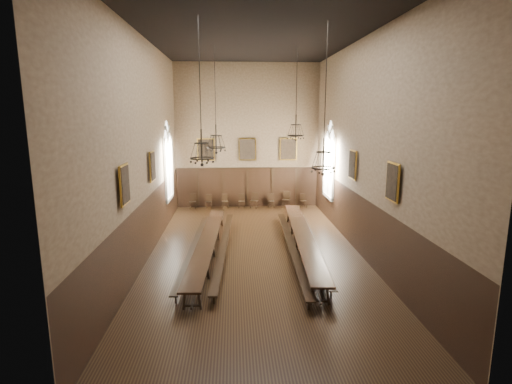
{
  "coord_description": "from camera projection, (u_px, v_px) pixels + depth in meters",
  "views": [
    {
      "loc": [
        -0.9,
        -16.26,
        5.95
      ],
      "look_at": [
        0.12,
        1.5,
        2.42
      ],
      "focal_mm": 28.0,
      "sensor_mm": 36.0,
      "label": 1
    }
  ],
  "objects": [
    {
      "name": "portrait_right_0",
      "position": [
        353.0,
        165.0,
        17.64
      ],
      "size": [
        0.12,
        1.0,
        1.3
      ],
      "color": "#AF842A",
      "rests_on": "wall_right"
    },
    {
      "name": "chair_3",
      "position": [
        242.0,
        204.0,
        25.46
      ],
      "size": [
        0.41,
        0.41,
        0.87
      ],
      "rotation": [
        0.0,
        0.0,
        -0.05
      ],
      "color": "black",
      "rests_on": "floor"
    },
    {
      "name": "portrait_left_0",
      "position": [
        152.0,
        166.0,
        17.15
      ],
      "size": [
        0.12,
        1.0,
        1.3
      ],
      "color": "#AF842A",
      "rests_on": "wall_left"
    },
    {
      "name": "floor",
      "position": [
        255.0,
        254.0,
        17.13
      ],
      "size": [
        9.0,
        18.0,
        0.02
      ],
      "primitive_type": "cube",
      "color": "black",
      "rests_on": "ground"
    },
    {
      "name": "wainscot_panelling",
      "position": [
        255.0,
        226.0,
        16.89
      ],
      "size": [
        9.0,
        18.0,
        2.5
      ],
      "primitive_type": null,
      "color": "black",
      "rests_on": "floor"
    },
    {
      "name": "chandelier_front_right",
      "position": [
        323.0,
        158.0,
        14.29
      ],
      "size": [
        0.87,
        0.87,
        5.14
      ],
      "color": "black",
      "rests_on": "ceiling"
    },
    {
      "name": "portrait_back_1",
      "position": [
        247.0,
        149.0,
        25.11
      ],
      "size": [
        1.1,
        0.12,
        1.4
      ],
      "color": "#AF842A",
      "rests_on": "wall_back"
    },
    {
      "name": "chair_2",
      "position": [
        225.0,
        204.0,
        25.37
      ],
      "size": [
        0.44,
        0.44,
        0.89
      ],
      "rotation": [
        0.0,
        0.0,
        0.13
      ],
      "color": "black",
      "rests_on": "floor"
    },
    {
      "name": "chandelier_front_left",
      "position": [
        202.0,
        148.0,
        13.42
      ],
      "size": [
        0.79,
        0.79,
        4.7
      ],
      "color": "black",
      "rests_on": "ceiling"
    },
    {
      "name": "chandelier_back_right",
      "position": [
        296.0,
        129.0,
        18.74
      ],
      "size": [
        0.79,
        0.79,
        4.24
      ],
      "color": "black",
      "rests_on": "ceiling"
    },
    {
      "name": "bench_right_outer",
      "position": [
        313.0,
        245.0,
        17.39
      ],
      "size": [
        0.95,
        9.79,
        0.44
      ],
      "rotation": [
        0.0,
        0.0,
        -0.07
      ],
      "color": "black",
      "rests_on": "floor"
    },
    {
      "name": "table_right",
      "position": [
        303.0,
        243.0,
        17.27
      ],
      "size": [
        1.4,
        10.82,
        0.84
      ],
      "rotation": [
        0.0,
        0.0,
        -0.06
      ],
      "color": "black",
      "rests_on": "floor"
    },
    {
      "name": "chandelier_back_left",
      "position": [
        216.0,
        141.0,
        18.96
      ],
      "size": [
        0.89,
        0.89,
        4.83
      ],
      "color": "black",
      "rests_on": "ceiling"
    },
    {
      "name": "chair_0",
      "position": [
        193.0,
        204.0,
        25.2
      ],
      "size": [
        0.44,
        0.44,
        0.93
      ],
      "rotation": [
        0.0,
        0.0,
        0.06
      ],
      "color": "black",
      "rests_on": "floor"
    },
    {
      "name": "wall_back",
      "position": [
        247.0,
        136.0,
        25.08
      ],
      "size": [
        9.0,
        0.02,
        9.0
      ],
      "primitive_type": "cube",
      "color": "#816A4F",
      "rests_on": "ground"
    },
    {
      "name": "portrait_left_1",
      "position": [
        124.0,
        185.0,
        12.74
      ],
      "size": [
        0.12,
        1.0,
        1.3
      ],
      "color": "#AF842A",
      "rests_on": "wall_left"
    },
    {
      "name": "chair_1",
      "position": [
        209.0,
        204.0,
        25.34
      ],
      "size": [
        0.39,
        0.39,
        0.87
      ],
      "rotation": [
        0.0,
        0.0,
        -0.01
      ],
      "color": "black",
      "rests_on": "floor"
    },
    {
      "name": "bench_left_inner",
      "position": [
        224.0,
        247.0,
        17.12
      ],
      "size": [
        0.77,
        10.02,
        0.45
      ],
      "rotation": [
        0.0,
        0.0,
        -0.05
      ],
      "color": "black",
      "rests_on": "floor"
    },
    {
      "name": "chair_4",
      "position": [
        254.0,
        203.0,
        25.39
      ],
      "size": [
        0.56,
        0.56,
        0.99
      ],
      "rotation": [
        0.0,
        0.0,
        -0.33
      ],
      "color": "black",
      "rests_on": "floor"
    },
    {
      "name": "chair_6",
      "position": [
        286.0,
        203.0,
        25.55
      ],
      "size": [
        0.57,
        0.57,
        1.02
      ],
      "rotation": [
        0.0,
        0.0,
        -0.33
      ],
      "color": "black",
      "rests_on": "floor"
    },
    {
      "name": "table_left",
      "position": [
        208.0,
        248.0,
        16.73
      ],
      "size": [
        1.19,
        10.24,
        0.8
      ],
      "rotation": [
        0.0,
        0.0,
        -0.05
      ],
      "color": "black",
      "rests_on": "floor"
    },
    {
      "name": "chair_7",
      "position": [
        303.0,
        203.0,
        25.58
      ],
      "size": [
        0.46,
        0.46,
        0.87
      ],
      "rotation": [
        0.0,
        0.0,
        0.21
      ],
      "color": "black",
      "rests_on": "floor"
    },
    {
      "name": "wall_front",
      "position": [
        282.0,
        192.0,
        7.43
      ],
      "size": [
        9.0,
        0.02,
        9.0
      ],
      "primitive_type": "cube",
      "color": "#816A4F",
      "rests_on": "ground"
    },
    {
      "name": "wall_left",
      "position": [
        143.0,
        150.0,
        16.0
      ],
      "size": [
        0.02,
        18.0,
        9.0
      ],
      "primitive_type": "cube",
      "color": "#816A4F",
      "rests_on": "ground"
    },
    {
      "name": "wall_right",
      "position": [
        364.0,
        149.0,
        16.51
      ],
      "size": [
        0.02,
        18.0,
        9.0
      ],
      "primitive_type": "cube",
      "color": "#816A4F",
      "rests_on": "ground"
    },
    {
      "name": "portrait_back_0",
      "position": [
        206.0,
        150.0,
        24.96
      ],
      "size": [
        1.1,
        0.12,
        1.4
      ],
      "color": "#AF842A",
      "rests_on": "wall_back"
    },
    {
      "name": "chair_5",
      "position": [
        271.0,
        203.0,
        25.5
      ],
      "size": [
        0.41,
        0.41,
        0.88
      ],
      "rotation": [
        0.0,
        0.0,
        0.07
      ],
      "color": "black",
      "rests_on": "floor"
    },
    {
      "name": "portrait_right_1",
      "position": [
        393.0,
        182.0,
        13.23
      ],
      "size": [
        0.12,
        1.0,
        1.3
      ],
      "color": "#AF842A",
      "rests_on": "wall_right"
    },
    {
      "name": "portrait_back_2",
      "position": [
        288.0,
        149.0,
        25.25
      ],
      "size": [
        1.1,
        0.12,
        1.4
      ],
      "color": "#AF842A",
      "rests_on": "wall_back"
    },
    {
      "name": "window_left",
      "position": [
        168.0,
        161.0,
        21.61
      ],
      "size": [
        0.2,
        2.2,
        4.6
      ],
      "primitive_type": null,
      "color": "white",
      "rests_on": "wall_left"
    },
    {
      "name": "bench_left_outer",
      "position": [
        194.0,
        249.0,
        16.9
      ],
      "size": [
        0.63,
        9.44,
        0.42
      ],
      "rotation": [
        0.0,
        0.0,
        -0.04
      ],
      "color": "black",
      "rests_on": "floor"
    },
    {
      "name": "bench_right_inner",
      "position": [
        291.0,
        248.0,
        16.94
      ],
      "size": [
        0.68,
        10.48,
        0.47
      ],
      "rotation": [
        0.0,
        0.0,
        -0.03
      ],
      "color": "black",
      "rests_on": "floor"
    },
    {
      "name": "window_right",
      "position": [
        329.0,
        160.0,
        22.11
      ],
      "size": [
        0.2,
        2.2,
        4.6
      ],
      "primitive_type": null,
      "color": "white",
      "rests_on": "wall_right"
    },
    {
      "name": "ceiling",
      "position": [
        255.0,
        32.0,
        15.38
      ],
      "size": [
        9.0,
        18.0,
        0.02
      ],
      "primitive_type": "cube",
      "color": "black",
      "rests_on": "ground"
    }
  ]
}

